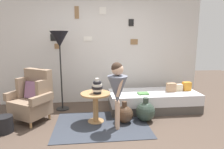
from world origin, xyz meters
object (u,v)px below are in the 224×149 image
Objects in this scene: floor_lamp at (60,42)px; demijohn_far at (145,111)px; magazine_basket at (4,124)px; daybed at (153,101)px; demijohn_near at (124,114)px; person_child at (117,87)px; vase_striped at (97,87)px; book_on_daybed at (143,93)px; armchair at (33,98)px; side_table at (96,101)px.

demijohn_far is at bearing -26.38° from floor_lamp.
floor_lamp is at bearing 50.69° from magazine_basket.
daybed is at bearing 15.22° from magazine_basket.
demijohn_near is at bearing -140.78° from daybed.
floor_lamp reaches higher than person_child.
vase_striped is 1.28× the size of book_on_daybed.
daybed is 1.63× the size of person_child.
vase_striped reaches higher than demijohn_near.
vase_striped is (-1.24, -0.54, 0.48)m from daybed.
vase_striped is 0.17× the size of floor_lamp.
magazine_basket is at bearing -125.59° from armchair.
person_child is 1.99m from magazine_basket.
book_on_daybed is 0.71m from demijohn_near.
person_child is (1.54, -0.55, 0.31)m from armchair.
side_table is at bearing -158.08° from daybed.
person_child is at bearing -127.28° from demijohn_near.
book_on_daybed is 0.49m from demijohn_far.
vase_striped is 0.62× the size of demijohn_far.
demijohn_far is (1.65, -0.82, -1.28)m from floor_lamp.
person_child is 4.16× the size of magazine_basket.
armchair is 0.83× the size of person_child.
person_child is at bearing -40.90° from side_table.
side_table is 1.49m from floor_lamp.
book_on_daybed is at bearing 46.69° from person_child.
armchair reaches higher than demijohn_near.
demijohn_near is (1.71, -0.34, -0.27)m from armchair.
daybed reaches higher than magazine_basket.
side_table is at bearing 169.48° from demijohn_near.
armchair is 0.51× the size of daybed.
person_child reaches higher than demijohn_far.
daybed is 6.80× the size of magazine_basket.
armchair is at bearing -173.62° from daybed.
armchair is at bearing -132.51° from floor_lamp.
daybed is 4.65× the size of demijohn_near.
side_table is 2.01× the size of magazine_basket.
vase_striped is 1.33m from floor_lamp.
daybed is at bearing 42.17° from person_child.
armchair is 1.73× the size of side_table.
book_on_daybed is (2.18, 0.13, -0.02)m from armchair.
armchair is 4.41× the size of book_on_daybed.
armchair reaches higher than vase_striped.
daybed is 0.97m from demijohn_near.
demijohn_near is (-0.47, -0.46, -0.25)m from book_on_daybed.
demijohn_far is (-0.34, -0.58, -0.01)m from daybed.
person_child is 5.29× the size of book_on_daybed.
person_child is at bearing -44.81° from floor_lamp.
armchair is 0.67m from magazine_basket.
daybed is 1.35m from person_child.
side_table is at bearing 140.54° from vase_striped.
demijohn_near is at bearing -34.49° from floor_lamp.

